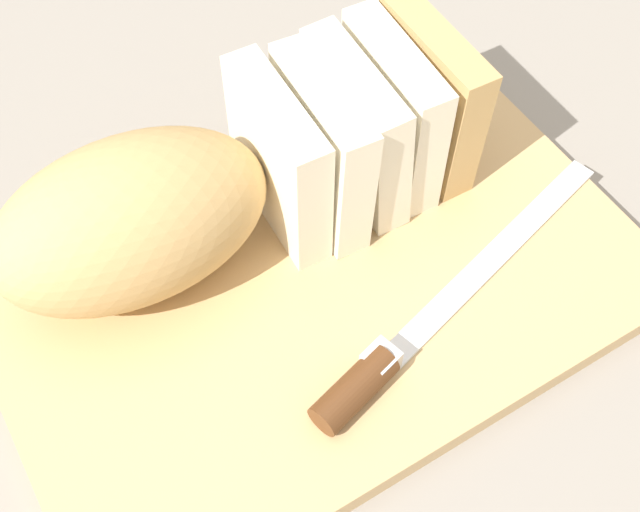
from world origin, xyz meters
TOP-DOWN VIEW (x-y plane):
  - ground_plane at (0.00, 0.00)m, footprint 3.00×3.00m
  - cutting_board at (0.00, 0.00)m, footprint 0.44×0.29m
  - bread_loaf at (-0.03, 0.07)m, footprint 0.33×0.12m
  - bread_knife at (0.01, -0.07)m, footprint 0.28×0.10m
  - crumb_near_knife at (0.04, 0.02)m, footprint 0.01×0.01m
  - crumb_near_loaf at (0.01, 0.04)m, footprint 0.01×0.01m

SIDE VIEW (x-z plane):
  - ground_plane at x=0.00m, z-range 0.00..0.00m
  - cutting_board at x=0.00m, z-range 0.00..0.02m
  - crumb_near_loaf at x=0.01m, z-range 0.02..0.03m
  - crumb_near_knife at x=0.04m, z-range 0.02..0.03m
  - bread_knife at x=0.01m, z-range 0.02..0.04m
  - bread_loaf at x=-0.03m, z-range 0.02..0.13m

